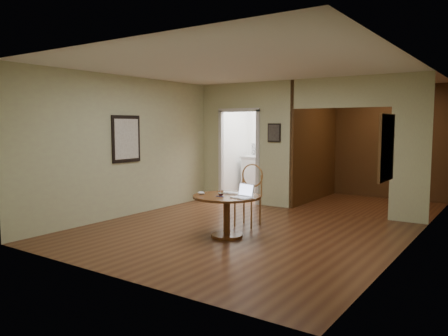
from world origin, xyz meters
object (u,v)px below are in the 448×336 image
Objects in this scene: closed_laptop at (230,193)px; open_laptop at (244,194)px; dining_table at (227,206)px; chair at (249,191)px.

open_laptop is at bearing -31.01° from closed_laptop.
open_laptop is at bearing -5.64° from dining_table.
dining_table is at bearing -84.23° from chair.
open_laptop is 0.42m from closed_laptop.
chair is at bearing 98.71° from dining_table.
chair is 3.29× the size of open_laptop.
closed_laptop is at bearing -85.40° from chair.
dining_table is 3.24× the size of open_laptop.
chair reaches higher than open_laptop.
dining_table is 0.24m from closed_laptop.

